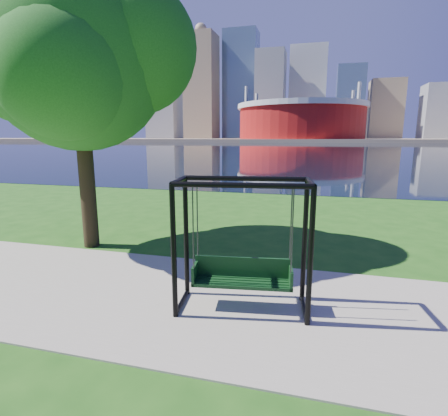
% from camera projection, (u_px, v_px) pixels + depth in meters
% --- Properties ---
extents(ground, '(900.00, 900.00, 0.00)m').
position_uv_depth(ground, '(228.00, 292.00, 6.72)').
color(ground, '#1E5114').
rests_on(ground, ground).
extents(path, '(120.00, 4.00, 0.03)m').
position_uv_depth(path, '(221.00, 303.00, 6.24)').
color(path, '#9E937F').
rests_on(path, ground).
extents(river, '(900.00, 180.00, 0.02)m').
position_uv_depth(river, '(312.00, 147.00, 103.35)').
color(river, black).
rests_on(river, ground).
extents(far_bank, '(900.00, 228.00, 2.00)m').
position_uv_depth(far_bank, '(316.00, 140.00, 296.42)').
color(far_bank, '#937F60').
rests_on(far_bank, ground).
extents(stadium, '(83.00, 83.00, 32.00)m').
position_uv_depth(stadium, '(301.00, 120.00, 229.04)').
color(stadium, maroon).
rests_on(stadium, far_bank).
extents(skyline, '(392.00, 66.00, 96.50)m').
position_uv_depth(skyline, '(313.00, 99.00, 303.25)').
color(skyline, gray).
rests_on(skyline, far_bank).
extents(swing, '(2.32, 1.25, 2.26)m').
position_uv_depth(swing, '(243.00, 248.00, 5.85)').
color(swing, black).
rests_on(swing, ground).
extents(park_tree, '(5.67, 5.12, 7.05)m').
position_uv_depth(park_tree, '(77.00, 56.00, 8.66)').
color(park_tree, black).
rests_on(park_tree, ground).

